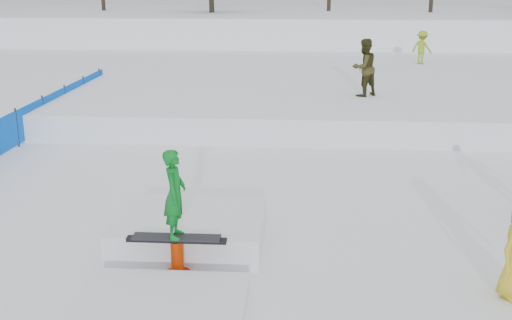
# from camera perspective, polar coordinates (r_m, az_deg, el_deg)

# --- Properties ---
(ground) EXTENTS (120.00, 120.00, 0.00)m
(ground) POSITION_cam_1_polar(r_m,az_deg,el_deg) (11.37, -3.25, -8.13)
(ground) COLOR white
(snow_berm) EXTENTS (60.00, 14.00, 2.40)m
(snow_berm) POSITION_cam_1_polar(r_m,az_deg,el_deg) (40.44, 2.11, 11.38)
(snow_berm) COLOR white
(snow_berm) RESTS_ON ground
(snow_midrise) EXTENTS (50.00, 18.00, 0.80)m
(snow_midrise) POSITION_cam_1_polar(r_m,az_deg,el_deg) (26.65, 1.04, 7.06)
(snow_midrise) COLOR white
(snow_midrise) RESTS_ON ground
(safety_fence) EXTENTS (0.05, 16.00, 1.10)m
(safety_fence) POSITION_cam_1_polar(r_m,az_deg,el_deg) (19.06, -20.48, 2.72)
(safety_fence) COLOR blue
(safety_fence) RESTS_ON ground
(walker_olive) EXTENTS (1.15, 1.11, 1.86)m
(walker_olive) POSITION_cam_1_polar(r_m,az_deg,el_deg) (21.30, 9.58, 8.11)
(walker_olive) COLOR #2E2D11
(walker_olive) RESTS_ON snow_midrise
(walker_ygreen) EXTENTS (1.06, 1.01, 1.45)m
(walker_ygreen) POSITION_cam_1_polar(r_m,az_deg,el_deg) (29.51, 14.53, 9.66)
(walker_ygreen) COLOR #82A41C
(walker_ygreen) RESTS_ON snow_midrise
(jib_rail_feature) EXTENTS (2.60, 4.40, 2.11)m
(jib_rail_feature) POSITION_cam_1_polar(r_m,az_deg,el_deg) (10.97, -6.45, -7.43)
(jib_rail_feature) COLOR white
(jib_rail_feature) RESTS_ON ground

